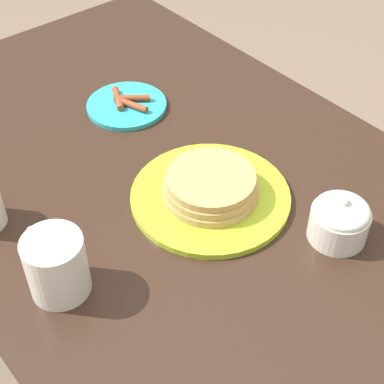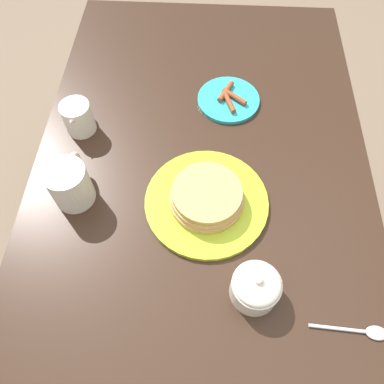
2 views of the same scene
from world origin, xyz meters
The scene contains 5 objects.
dining_table centered at (0.00, 0.00, 0.62)m, with size 1.51×0.82×0.74m.
pancake_plate centered at (0.00, -0.02, 0.76)m, with size 0.28×0.28×0.05m.
side_plate_bacon centered at (0.32, -0.06, 0.74)m, with size 0.17×0.17×0.02m.
coffee_mug centered at (0.00, 0.29, 0.79)m, with size 0.13×0.09×0.10m.
sugar_bowl centered at (-0.20, -0.12, 0.78)m, with size 0.10×0.10×0.09m.
Camera 1 is at (-0.55, 0.49, 1.46)m, focal length 55.00 mm.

